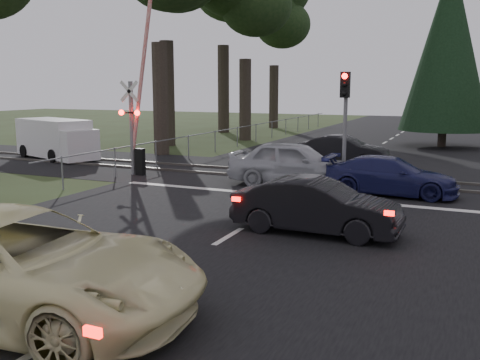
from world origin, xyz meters
The scene contains 17 objects.
ground centered at (0.00, 0.00, 0.00)m, with size 120.00×120.00×0.00m, color #313D1B.
road centered at (0.00, 10.00, 0.01)m, with size 14.00×100.00×0.01m, color black.
rail_corridor centered at (0.00, 12.00, 0.01)m, with size 120.00×8.00×0.01m, color black.
stop_line centered at (0.00, 8.20, 0.01)m, with size 13.00×0.35×0.00m, color silver.
rail_near centered at (0.00, 11.20, 0.05)m, with size 120.00×0.12×0.10m, color #59544C.
rail_far centered at (0.00, 12.80, 0.05)m, with size 120.00×0.12×0.10m, color #59544C.
crossing_signal centered at (-7.27, 9.79, 2.06)m, with size 1.62×0.38×6.96m.
traffic_signal_center centered at (1.00, 10.68, 2.81)m, with size 0.32×0.48×4.10m.
euc_tree_e centered at (-11.00, 36.00, 9.51)m, with size 6.00×6.00×13.20m.
conifer_tree centered at (3.50, 26.00, 5.99)m, with size 5.20×5.20×11.00m.
fence_left centered at (-7.80, 22.50, 0.00)m, with size 0.10×36.00×1.20m, color slate, non-canonical shape.
cream_coupe centered at (-1.13, -2.45, 0.84)m, with size 2.79×6.05×1.68m, color beige.
dark_hatchback centered at (1.85, 4.16, 0.68)m, with size 1.43×4.10×1.35m, color black.
silver_car centered at (-0.65, 10.07, 0.82)m, with size 1.93×4.81×1.64m, color #ABADB3.
blue_sedan centered at (2.80, 9.82, 0.64)m, with size 1.78×4.38×1.27m, color #1A1C4F.
dark_car_far centered at (-0.20, 16.01, 0.68)m, with size 1.43×4.11×1.35m, color black.
white_van centered at (-13.80, 12.39, 1.00)m, with size 5.35×3.33×1.97m.
Camera 1 is at (5.30, -8.34, 3.59)m, focal length 40.00 mm.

